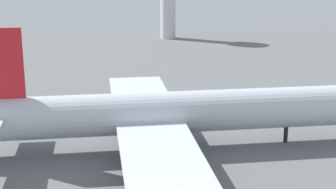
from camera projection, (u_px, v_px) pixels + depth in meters
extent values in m
plane|color=slate|center=(168.00, 148.00, 83.10)|extent=(273.95, 273.95, 0.00)
cylinder|color=silver|center=(168.00, 112.00, 81.51)|extent=(62.39, 6.67, 6.67)
cube|color=silver|center=(161.00, 154.00, 67.07)|extent=(10.61, 25.87, 0.70)
cube|color=silver|center=(140.00, 95.00, 95.60)|extent=(10.61, 25.87, 0.70)
cylinder|color=gray|center=(164.00, 155.00, 71.38)|extent=(5.33, 2.80, 2.80)
cylinder|color=gray|center=(175.00, 184.00, 62.23)|extent=(5.33, 2.80, 2.80)
cylinder|color=gray|center=(148.00, 109.00, 92.49)|extent=(5.33, 2.80, 2.80)
cylinder|color=gray|center=(143.00, 96.00, 101.63)|extent=(5.33, 2.80, 2.80)
cylinder|color=black|center=(286.00, 134.00, 85.51)|extent=(0.70, 0.70, 2.76)
cylinder|color=black|center=(151.00, 149.00, 78.81)|extent=(0.70, 0.70, 2.76)
cylinder|color=black|center=(147.00, 133.00, 85.81)|extent=(0.70, 0.70, 2.76)
cube|color=#333338|center=(321.00, 91.00, 112.89)|extent=(2.08, 1.47, 1.84)
cube|color=#232328|center=(323.00, 94.00, 111.18)|extent=(2.27, 2.75, 1.32)
cylinder|color=black|center=(326.00, 95.00, 113.02)|extent=(0.40, 0.83, 0.80)
cylinder|color=black|center=(316.00, 95.00, 113.04)|extent=(0.40, 0.83, 0.80)
cylinder|color=black|center=(329.00, 98.00, 110.82)|extent=(0.40, 0.83, 0.80)
cylinder|color=black|center=(319.00, 98.00, 110.84)|extent=(0.40, 0.83, 0.80)
cylinder|color=silver|center=(168.00, 2.00, 190.80)|extent=(5.71, 5.71, 27.39)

